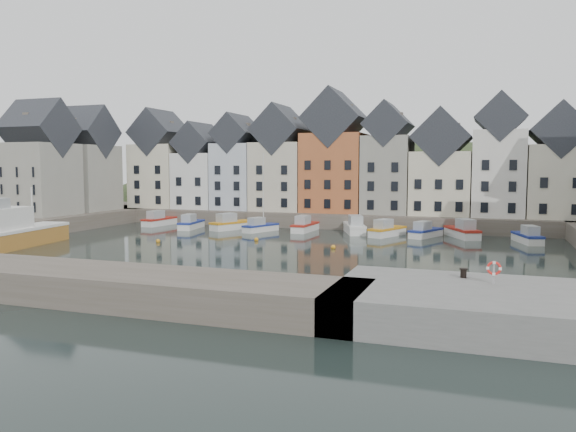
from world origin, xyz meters
The scene contains 22 objects.
ground centered at (0.00, 0.00, 0.00)m, with size 260.00×260.00×0.00m, color black.
far_quay centered at (0.00, 30.00, 1.00)m, with size 90.00×16.00×2.00m, color #534C40.
left_quay centered at (-37.00, 3.00, 1.00)m, with size 14.00×54.00×2.00m, color #534C40.
near_quay centered at (22.00, -20.00, 1.00)m, with size 18.00×10.00×2.00m, color #60605E.
near_wall centered at (-10.00, -22.00, 1.00)m, with size 50.00×6.00×2.00m, color #534C40.
hillside centered at (0.02, 56.00, -17.96)m, with size 153.60×70.40×64.00m.
far_terrace centered at (3.21, 28.00, 8.88)m, with size 72.37×8.16×17.78m.
left_terrace centered at (-36.00, 13.50, 8.88)m, with size 7.65×17.00×15.69m.
mooring_buoys centered at (-4.00, 5.33, 0.15)m, with size 20.50×5.50×0.50m.
boat_a centered at (-23.99, 18.98, 0.73)m, with size 2.54×6.49×2.43m.
boat_b centered at (-17.42, 16.62, 0.68)m, with size 2.68×6.17×2.29m.
boat_c centered at (-11.75, 17.53, 0.74)m, with size 4.56×6.76×2.50m.
boat_d centered at (-7.11, 16.63, 0.68)m, with size 3.58×5.76×10.54m.
boat_e centered at (-1.57, 18.78, 0.72)m, with size 2.16×6.32×2.40m.
boat_f centered at (5.11, 19.00, 0.78)m, with size 4.42×7.15×2.63m.
boat_g centered at (9.51, 17.33, 0.71)m, with size 4.08×6.49×2.39m.
boat_h centered at (14.12, 17.81, 0.66)m, with size 3.86×6.02×2.22m.
boat_i centered at (18.43, 18.94, 0.77)m, with size 4.73×6.98×2.58m.
boat_j centered at (25.54, 16.47, 0.67)m, with size 3.35×6.13×2.25m.
large_vessel centered at (-26.27, -5.13, 1.57)m, with size 5.20×13.15×6.66m.
mooring_bollard centered at (19.84, -16.97, 2.31)m, with size 0.48×0.48×0.56m.
life_ring_post centered at (21.52, -18.29, 2.86)m, with size 0.80×0.17×1.30m.
Camera 1 is at (20.99, -51.54, 8.62)m, focal length 35.00 mm.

